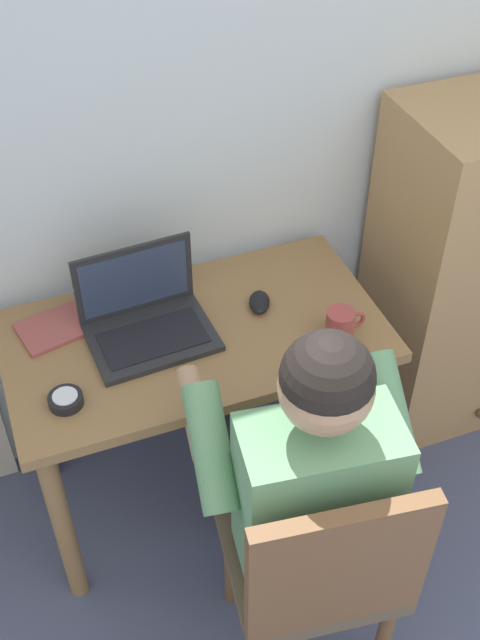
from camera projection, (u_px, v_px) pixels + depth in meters
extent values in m
cube|color=silver|center=(272.00, 79.00, 2.19)|extent=(4.80, 0.05, 2.50)
cube|color=olive|center=(194.00, 337.00, 2.22)|extent=(1.07, 0.58, 0.03)
cylinder|color=olive|center=(63.00, 526.00, 2.18)|extent=(0.06, 0.06, 0.68)
cylinder|color=olive|center=(369.00, 432.00, 2.42)|extent=(0.06, 0.06, 0.68)
cylinder|color=olive|center=(34.00, 407.00, 2.50)|extent=(0.06, 0.06, 0.68)
cylinder|color=olive|center=(307.00, 335.00, 2.74)|extent=(0.06, 0.06, 0.68)
cube|color=tan|center=(472.00, 270.00, 2.61)|extent=(0.60, 0.43, 1.19)
cube|color=brown|center=(309.00, 555.00, 2.01)|extent=(0.47, 0.45, 0.05)
cube|color=brown|center=(339.00, 570.00, 1.72)|extent=(0.42, 0.09, 0.42)
cylinder|color=brown|center=(343.00, 537.00, 2.31)|extent=(0.04, 0.04, 0.41)
cylinder|color=brown|center=(231.00, 561.00, 2.25)|extent=(0.04, 0.04, 0.41)
cylinder|color=brown|center=(383.00, 640.00, 2.08)|extent=(0.04, 0.04, 0.41)
cylinder|color=#33384C|center=(317.00, 470.00, 2.15)|extent=(0.19, 0.41, 0.14)
cylinder|color=#33384C|center=(253.00, 483.00, 2.12)|extent=(0.19, 0.41, 0.14)
cylinder|color=#33384C|center=(293.00, 465.00, 2.46)|extent=(0.11, 0.11, 0.48)
cylinder|color=#33384C|center=(237.00, 476.00, 2.43)|extent=(0.11, 0.11, 0.48)
cube|color=#609366|center=(316.00, 496.00, 1.82)|extent=(0.38, 0.24, 0.46)
cylinder|color=#609366|center=(389.00, 414.00, 1.89)|extent=(0.13, 0.31, 0.25)
cylinder|color=#609366|center=(211.00, 448.00, 1.82)|extent=(0.13, 0.31, 0.25)
cylinder|color=tan|center=(357.00, 385.00, 2.11)|extent=(0.10, 0.27, 0.11)
cylinder|color=tan|center=(196.00, 413.00, 2.03)|extent=(0.10, 0.27, 0.11)
sphere|color=tan|center=(326.00, 387.00, 1.58)|extent=(0.20, 0.20, 0.20)
sphere|color=black|center=(327.00, 377.00, 1.56)|extent=(0.20, 0.20, 0.20)
cube|color=#232326|center=(152.00, 338.00, 2.18)|extent=(0.35, 0.26, 0.02)
cube|color=black|center=(153.00, 338.00, 2.16)|extent=(0.29, 0.17, 0.00)
cube|color=#232326|center=(134.00, 279.00, 2.18)|extent=(0.34, 0.03, 0.22)
cube|color=#2D3851|center=(135.00, 280.00, 2.17)|extent=(0.31, 0.02, 0.18)
ellipsoid|color=black|center=(259.00, 302.00, 2.28)|extent=(0.09, 0.12, 0.03)
cylinder|color=black|center=(66.00, 400.00, 2.00)|extent=(0.09, 0.09, 0.03)
cylinder|color=silver|center=(65.00, 396.00, 1.99)|extent=(0.06, 0.06, 0.00)
cube|color=#994742|center=(57.00, 327.00, 2.21)|extent=(0.24, 0.19, 0.01)
cylinder|color=#9E3D38|center=(339.00, 326.00, 2.16)|extent=(0.08, 0.08, 0.09)
torus|color=#9E3D38|center=(356.00, 320.00, 2.17)|extent=(0.06, 0.01, 0.06)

